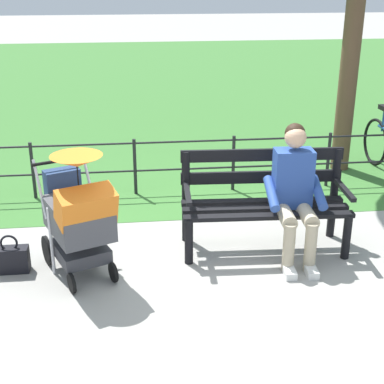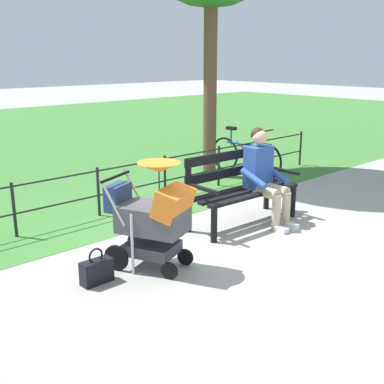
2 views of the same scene
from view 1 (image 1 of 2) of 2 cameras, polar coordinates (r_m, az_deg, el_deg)
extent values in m
plane|color=#9E9B93|center=(5.51, 0.99, -6.29)|extent=(60.00, 60.00, 0.00)
cube|color=#3D7533|center=(13.87, -3.79, 11.05)|extent=(40.00, 16.00, 0.01)
cube|color=black|center=(5.58, 7.14, -0.95)|extent=(1.60, 0.17, 0.04)
cube|color=black|center=(5.42, 7.49, -1.69)|extent=(1.60, 0.17, 0.04)
cube|color=black|center=(5.26, 7.85, -2.47)|extent=(1.60, 0.17, 0.04)
cube|color=black|center=(5.59, 7.06, 1.53)|extent=(1.60, 0.11, 0.12)
cube|color=black|center=(5.52, 7.17, 3.77)|extent=(1.60, 0.11, 0.12)
cylinder|color=black|center=(5.53, 15.44, -4.40)|extent=(0.08, 0.08, 0.45)
cylinder|color=black|center=(5.84, 14.22, -0.13)|extent=(0.08, 0.08, 0.95)
cube|color=black|center=(5.54, 15.21, 0.27)|extent=(0.08, 0.56, 0.04)
cylinder|color=black|center=(5.24, -0.32, -5.05)|extent=(0.08, 0.08, 0.45)
cylinder|color=black|center=(5.57, -0.63, -0.52)|extent=(0.08, 0.08, 0.95)
cube|color=black|center=(5.26, -0.47, -0.12)|extent=(0.08, 0.56, 0.04)
cylinder|color=tan|center=(5.30, 11.58, -2.27)|extent=(0.16, 0.41, 0.14)
cylinder|color=tan|center=(5.25, 9.47, -2.34)|extent=(0.16, 0.41, 0.14)
cylinder|color=tan|center=(5.23, 11.94, -5.51)|extent=(0.11, 0.11, 0.47)
cylinder|color=tan|center=(5.18, 9.80, -5.62)|extent=(0.11, 0.11, 0.47)
cube|color=silver|center=(5.25, 11.99, -7.85)|extent=(0.11, 0.22, 0.07)
cube|color=silver|center=(5.21, 9.85, -7.98)|extent=(0.11, 0.22, 0.07)
cube|color=#284793|center=(5.37, 10.18, 1.38)|extent=(0.37, 0.24, 0.56)
cylinder|color=#284793|center=(5.35, 12.69, -0.03)|extent=(0.11, 0.43, 0.23)
cylinder|color=#284793|center=(5.25, 8.08, -0.15)|extent=(0.11, 0.43, 0.23)
sphere|color=tan|center=(5.24, 10.47, 5.48)|extent=(0.20, 0.20, 0.20)
sphere|color=black|center=(5.26, 10.42, 5.88)|extent=(0.19, 0.19, 0.19)
cylinder|color=black|center=(5.55, -9.94, -4.78)|extent=(0.14, 0.27, 0.28)
cylinder|color=black|center=(5.44, -14.51, -5.76)|extent=(0.14, 0.27, 0.28)
cylinder|color=black|center=(5.06, -8.00, -8.09)|extent=(0.10, 0.18, 0.18)
cylinder|color=black|center=(4.96, -12.13, -9.06)|extent=(0.10, 0.18, 0.18)
cube|color=#38383D|center=(5.19, -11.26, -5.83)|extent=(0.59, 0.64, 0.12)
cylinder|color=silver|center=(5.30, -9.33, -3.86)|extent=(0.03, 0.03, 0.65)
cylinder|color=silver|center=(5.18, -14.11, -4.87)|extent=(0.03, 0.03, 0.65)
cube|color=#47474C|center=(5.03, -11.46, -2.60)|extent=(0.69, 0.80, 0.28)
cube|color=orange|center=(4.74, -10.72, -1.46)|extent=(0.56, 0.47, 0.33)
cylinder|color=black|center=(5.29, -13.29, 3.11)|extent=(0.49, 0.23, 0.03)
cylinder|color=silver|center=(5.32, -10.43, 1.18)|extent=(0.14, 0.28, 0.49)
cylinder|color=silver|center=(5.21, -15.20, 0.29)|extent=(0.14, 0.28, 0.49)
cone|color=orange|center=(4.76, -11.64, 3.08)|extent=(0.58, 0.58, 0.10)
cylinder|color=black|center=(4.82, -11.48, 1.06)|extent=(0.01, 0.01, 0.30)
cube|color=navy|center=(5.34, -13.03, 0.81)|extent=(0.36, 0.27, 0.28)
cube|color=black|center=(5.41, -17.90, -6.56)|extent=(0.32, 0.14, 0.24)
torus|color=black|center=(5.33, -18.11, -4.95)|extent=(0.16, 0.02, 0.16)
cylinder|color=black|center=(7.26, 13.66, 3.20)|extent=(0.04, 0.04, 0.70)
cylinder|color=black|center=(6.94, 4.22, 2.92)|extent=(0.04, 0.04, 0.70)
cylinder|color=black|center=(6.83, -5.81, 2.54)|extent=(0.04, 0.04, 0.70)
cylinder|color=black|center=(6.93, -15.86, 2.09)|extent=(0.04, 0.04, 0.70)
cylinder|color=black|center=(6.77, -0.77, 5.15)|extent=(8.46, 0.02, 0.02)
cylinder|color=black|center=(6.88, -0.75, 2.35)|extent=(8.46, 0.02, 0.02)
cylinder|color=brown|center=(7.69, 15.94, 14.45)|extent=(0.24, 0.24, 3.42)
torus|color=black|center=(8.26, 18.10, 4.84)|extent=(0.07, 0.66, 0.66)
cylinder|color=#1E4C8C|center=(8.04, 18.86, 6.91)|extent=(0.03, 0.03, 0.30)
camera|label=2|loc=(3.56, -80.84, -3.82)|focal=45.22mm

